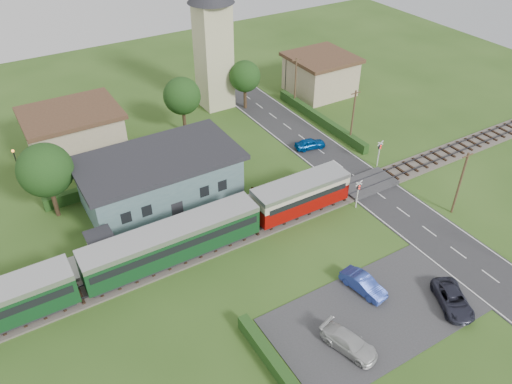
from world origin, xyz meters
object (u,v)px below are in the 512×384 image
house_east (320,74)px  crossing_signal_near (358,190)px  car_park_silver (349,343)px  crossing_signal_far (379,150)px  pedestrian_near (252,195)px  car_park_dark (453,300)px  church_tower (212,32)px  car_park_blue (363,284)px  train (138,254)px  equipment_hut (101,246)px  station_building (160,178)px  car_on_road (310,144)px  pedestrian_far (112,250)px  house_west (74,132)px

house_east → crossing_signal_near: size_ratio=2.69×
crossing_signal_near → car_park_silver: bearing=-132.0°
crossing_signal_far → pedestrian_near: 16.21m
house_east → crossing_signal_far: house_east is taller
car_park_dark → pedestrian_near: size_ratio=2.47×
church_tower → car_park_blue: 39.07m
train → car_park_blue: train is taller
equipment_hut → station_building: (8.00, 5.79, 0.95)m
crossing_signal_near → car_park_silver: 17.60m
equipment_hut → car_on_road: size_ratio=0.68×
train → house_east: bearing=31.6°
car_on_road → pedestrian_near: size_ratio=1.97×
train → car_park_silver: (10.37, -15.44, -1.44)m
car_on_road → crossing_signal_near: bearing=178.1°
equipment_hut → car_on_road: (27.26, 6.31, -1.06)m
crossing_signal_near → car_park_blue: bearing=-127.5°
car_park_silver → car_park_dark: car_park_silver is taller
crossing_signal_near → car_park_silver: (-11.74, -13.03, -1.41)m
car_on_road → car_park_dark: size_ratio=0.80×
pedestrian_near → pedestrian_far: size_ratio=1.03×
crossing_signal_near → car_park_silver: size_ratio=0.73×
car_park_blue → train: bearing=133.1°
equipment_hut → crossing_signal_far: 31.61m
car_park_blue → car_park_silver: 6.19m
crossing_signal_near → pedestrian_near: bearing=147.5°
house_west → pedestrian_near: house_west is taller
station_building → car_park_blue: (9.43, -20.49, -1.93)m
station_building → pedestrian_near: size_ratio=8.44×
church_tower → crossing_signal_far: bearing=-70.0°
train → pedestrian_far: train is taller
house_east → equipment_hut: bearing=-153.7°
crossing_signal_near → pedestrian_near: 10.65m
house_east → station_building: bearing=-156.6°
car_on_road → pedestrian_far: 27.47m
church_tower → car_park_blue: (-5.57, -37.50, -9.46)m
station_building → pedestrian_far: station_building is taller
church_tower → train: bearing=-128.5°
crossing_signal_near → car_on_road: bearing=76.5°
equipment_hut → house_east: (38.00, 18.80, 1.05)m
car_park_blue → pedestrian_far: pedestrian_far is taller
crossing_signal_near → car_on_road: 12.34m
house_east → car_park_silver: 45.26m
car_park_silver → pedestrian_near: pedestrian_near is taller
car_on_road → car_park_silver: car_park_silver is taller
church_tower → house_east: church_tower is taller
crossing_signal_far → car_park_silver: 26.06m
crossing_signal_far → station_building: bearing=164.4°
station_building → house_east: size_ratio=1.82×
equipment_hut → car_park_blue: equipment_hut is taller
car_park_blue → pedestrian_far: bearing=130.2°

